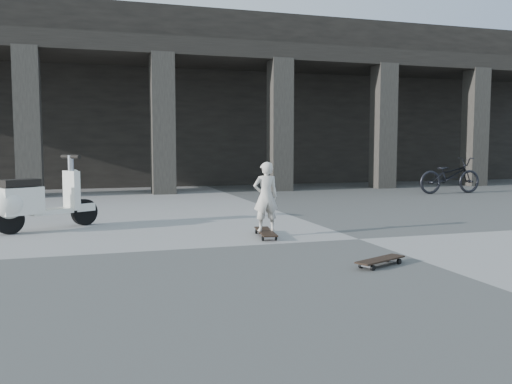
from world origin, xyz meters
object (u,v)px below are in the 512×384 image
object	(u,v)px
longboard	(266,232)
child	(266,197)
scooter	(30,202)
bicycle	(450,175)
skateboard_spare	(380,260)

from	to	relation	value
longboard	child	xyz separation A→B (m)	(0.00, -0.00, 0.55)
scooter	bicycle	world-z (taller)	scooter
child	scooter	world-z (taller)	scooter
scooter	longboard	bearing A→B (deg)	-55.23
child	scooter	xyz separation A→B (m)	(-3.49, 1.61, -0.13)
longboard	bicycle	xyz separation A→B (m)	(7.42, 5.49, 0.45)
longboard	child	size ratio (longest dim) A/B	0.90
child	scooter	bearing A→B (deg)	-22.65
bicycle	scooter	bearing A→B (deg)	109.64
skateboard_spare	child	world-z (taller)	child
skateboard_spare	child	size ratio (longest dim) A/B	0.71
longboard	bicycle	size ratio (longest dim) A/B	0.48
scooter	bicycle	xyz separation A→B (m)	(10.91, 3.88, 0.03)
bicycle	skateboard_spare	bearing A→B (deg)	139.06
child	bicycle	distance (m)	9.23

